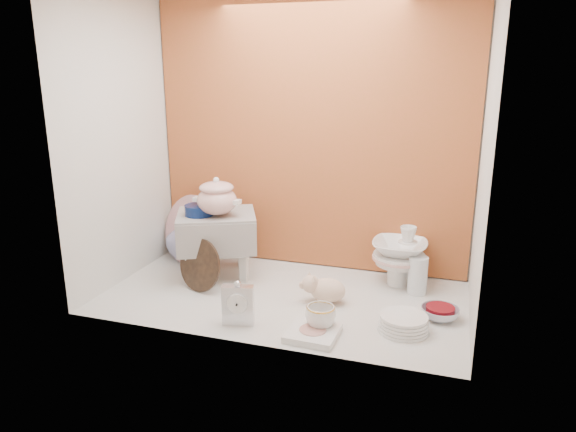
# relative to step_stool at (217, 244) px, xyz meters

# --- Properties ---
(ground) EXTENTS (1.80, 1.80, 0.00)m
(ground) POSITION_rel_step_stool_xyz_m (0.44, -0.16, -0.18)
(ground) COLOR silver
(ground) RESTS_ON ground
(niche_shell) EXTENTS (1.86, 1.03, 1.53)m
(niche_shell) POSITION_rel_step_stool_xyz_m (0.44, 0.02, 0.75)
(niche_shell) COLOR #AD502B
(niche_shell) RESTS_ON ground
(step_stool) EXTENTS (0.53, 0.50, 0.36)m
(step_stool) POSITION_rel_step_stool_xyz_m (0.00, 0.00, 0.00)
(step_stool) COLOR silver
(step_stool) RESTS_ON ground
(soup_tureen) EXTENTS (0.34, 0.34, 0.21)m
(soup_tureen) POSITION_rel_step_stool_xyz_m (0.03, -0.05, 0.29)
(soup_tureen) COLOR white
(soup_tureen) RESTS_ON step_stool
(cobalt_bowl) EXTENTS (0.17, 0.17, 0.06)m
(cobalt_bowl) POSITION_rel_step_stool_xyz_m (-0.07, -0.06, 0.21)
(cobalt_bowl) COLOR #0A1C4E
(cobalt_bowl) RESTS_ON step_stool
(floral_platter) EXTENTS (0.44, 0.28, 0.40)m
(floral_platter) POSITION_rel_step_stool_xyz_m (-0.25, 0.15, 0.02)
(floral_platter) COLOR silver
(floral_platter) RESTS_ON ground
(blue_white_vase) EXTENTS (0.30, 0.30, 0.28)m
(blue_white_vase) POSITION_rel_step_stool_xyz_m (-0.28, 0.19, -0.04)
(blue_white_vase) COLOR white
(blue_white_vase) RESTS_ON ground
(lacquer_tray) EXTENTS (0.29, 0.16, 0.28)m
(lacquer_tray) POSITION_rel_step_stool_xyz_m (0.00, -0.22, -0.04)
(lacquer_tray) COLOR black
(lacquer_tray) RESTS_ON ground
(mantel_clock) EXTENTS (0.15, 0.08, 0.21)m
(mantel_clock) POSITION_rel_step_stool_xyz_m (0.34, -0.52, -0.08)
(mantel_clock) COLOR silver
(mantel_clock) RESTS_ON ground
(plush_pig) EXTENTS (0.25, 0.19, 0.13)m
(plush_pig) POSITION_rel_step_stool_xyz_m (0.67, -0.17, -0.11)
(plush_pig) COLOR beige
(plush_pig) RESTS_ON ground
(teacup_saucer) EXTENTS (0.18, 0.18, 0.01)m
(teacup_saucer) POSITION_rel_step_stool_xyz_m (0.71, -0.46, -0.17)
(teacup_saucer) COLOR white
(teacup_saucer) RESTS_ON ground
(gold_rim_teacup) EXTENTS (0.14, 0.14, 0.10)m
(gold_rim_teacup) POSITION_rel_step_stool_xyz_m (0.71, -0.46, -0.11)
(gold_rim_teacup) COLOR white
(gold_rim_teacup) RESTS_ON teacup_saucer
(lattice_dish) EXTENTS (0.22, 0.22, 0.03)m
(lattice_dish) POSITION_rel_step_stool_xyz_m (0.69, -0.52, -0.16)
(lattice_dish) COLOR white
(lattice_dish) RESTS_ON ground
(dinner_plate_stack) EXTENTS (0.26, 0.26, 0.07)m
(dinner_plate_stack) POSITION_rel_step_stool_xyz_m (1.06, -0.35, -0.14)
(dinner_plate_stack) COLOR white
(dinner_plate_stack) RESTS_ON ground
(crystal_bowl) EXTENTS (0.21, 0.21, 0.05)m
(crystal_bowl) POSITION_rel_step_stool_xyz_m (1.21, -0.18, -0.15)
(crystal_bowl) COLOR silver
(crystal_bowl) RESTS_ON ground
(clear_glass_vase) EXTENTS (0.10, 0.10, 0.20)m
(clear_glass_vase) POSITION_rel_step_stool_xyz_m (1.08, 0.08, -0.08)
(clear_glass_vase) COLOR silver
(clear_glass_vase) RESTS_ON ground
(porcelain_tower) EXTENTS (0.35, 0.35, 0.33)m
(porcelain_tower) POSITION_rel_step_stool_xyz_m (0.97, 0.17, -0.01)
(porcelain_tower) COLOR white
(porcelain_tower) RESTS_ON ground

